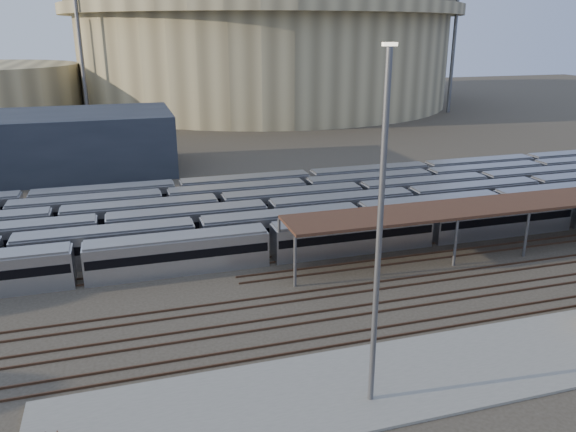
# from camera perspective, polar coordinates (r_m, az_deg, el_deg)

# --- Properties ---
(ground) EXTENTS (420.00, 420.00, 0.00)m
(ground) POSITION_cam_1_polar(r_m,az_deg,el_deg) (55.21, 9.12, -6.58)
(ground) COLOR #383026
(ground) RESTS_ON ground
(apron) EXTENTS (50.00, 9.00, 0.20)m
(apron) POSITION_cam_1_polar(r_m,az_deg,el_deg) (41.54, 11.89, -15.69)
(apron) COLOR gray
(apron) RESTS_ON ground
(subway_trains) EXTENTS (127.86, 23.90, 3.60)m
(subway_trains) POSITION_cam_1_polar(r_m,az_deg,el_deg) (70.42, 2.59, 0.79)
(subway_trains) COLOR silver
(subway_trains) RESTS_ON ground
(inspection_shed) EXTENTS (60.30, 6.00, 5.30)m
(inspection_shed) POSITION_cam_1_polar(r_m,az_deg,el_deg) (68.51, 24.68, 1.36)
(inspection_shed) COLOR #5A5B60
(inspection_shed) RESTS_ON ground
(empty_tracks) EXTENTS (170.00, 9.62, 0.18)m
(empty_tracks) POSITION_cam_1_polar(r_m,az_deg,el_deg) (51.20, 11.55, -8.71)
(empty_tracks) COLOR #4C3323
(empty_tracks) RESTS_ON ground
(stadium) EXTENTS (124.00, 124.00, 32.50)m
(stadium) POSITION_cam_1_polar(r_m,az_deg,el_deg) (190.89, -2.45, 16.44)
(stadium) COLOR tan
(stadium) RESTS_ON ground
(service_building) EXTENTS (42.00, 20.00, 10.00)m
(service_building) POSITION_cam_1_polar(r_m,az_deg,el_deg) (102.14, -23.66, 6.69)
(service_building) COLOR #1E232D
(service_building) RESTS_ON ground
(floodlight_0) EXTENTS (4.00, 1.00, 38.40)m
(floodlight_0) POSITION_cam_1_polar(r_m,az_deg,el_deg) (154.95, -20.41, 16.45)
(floodlight_0) COLOR #5A5B60
(floodlight_0) RESTS_ON ground
(floodlight_2) EXTENTS (4.00, 1.00, 38.40)m
(floodlight_2) POSITION_cam_1_polar(r_m,az_deg,el_deg) (171.84, 16.54, 16.91)
(floodlight_2) COLOR #5A5B60
(floodlight_2) RESTS_ON ground
(floodlight_3) EXTENTS (4.00, 1.00, 38.40)m
(floodlight_3) POSITION_cam_1_polar(r_m,az_deg,el_deg) (205.15, -13.92, 17.26)
(floodlight_3) COLOR #5A5B60
(floodlight_3) RESTS_ON ground
(yard_light_pole) EXTENTS (0.80, 0.36, 22.29)m
(yard_light_pole) POSITION_cam_1_polar(r_m,az_deg,el_deg) (33.59, 9.25, -2.21)
(yard_light_pole) COLOR #5A5B60
(yard_light_pole) RESTS_ON apron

